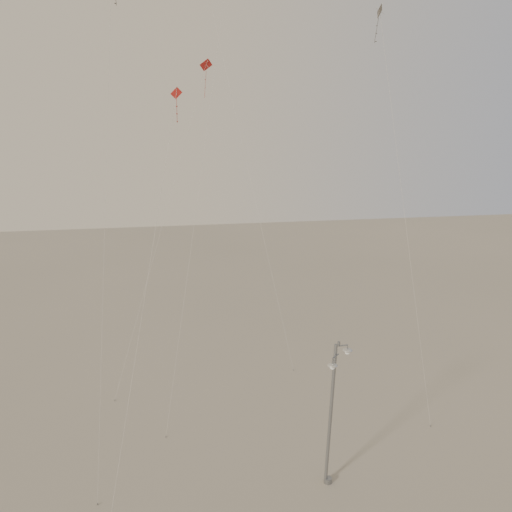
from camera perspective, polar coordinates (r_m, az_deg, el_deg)
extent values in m
plane|color=gray|center=(29.07, -2.04, -26.16)|extent=(160.00, 160.00, 0.00)
cylinder|color=gray|center=(30.29, 8.21, -24.03)|extent=(0.44, 0.44, 0.30)
cylinder|color=gray|center=(28.04, 8.51, -17.65)|extent=(0.47, 0.18, 8.20)
cylinder|color=gray|center=(26.21, 9.44, -9.81)|extent=(0.14, 0.14, 0.18)
cylinder|color=gray|center=(26.37, 9.93, -10.04)|extent=(0.50, 0.10, 0.07)
cylinder|color=gray|center=(26.53, 10.42, -10.26)|extent=(0.06, 0.06, 0.30)
ellipsoid|color=#B4B5B0|center=(26.59, 10.40, -10.55)|extent=(0.52, 0.52, 0.18)
cylinder|color=gray|center=(26.21, 9.08, -11.23)|extent=(0.49, 0.45, 0.07)
cylinder|color=gray|center=(26.06, 8.75, -11.87)|extent=(0.06, 0.06, 0.40)
ellipsoid|color=#B4B5B0|center=(26.14, 8.73, -12.26)|extent=(0.52, 0.52, 0.18)
cylinder|color=beige|center=(26.44, -16.94, 1.73)|extent=(2.09, 5.40, 26.70)
cylinder|color=gray|center=(29.93, -17.66, -25.41)|extent=(0.06, 0.06, 0.10)
cylinder|color=beige|center=(34.31, -6.10, 10.88)|extent=(6.59, 11.59, 33.74)
cylinder|color=gray|center=(33.96, -10.26, -19.65)|extent=(0.06, 0.06, 0.10)
cube|color=maroon|center=(28.74, -9.09, 17.91)|extent=(0.65, 0.18, 0.65)
cylinder|color=maroon|center=(28.84, -9.03, 16.06)|extent=(0.03, 0.20, 1.27)
cylinder|color=beige|center=(24.27, -12.88, -6.44)|extent=(4.46, 11.76, 20.74)
cube|color=#312D28|center=(33.01, 13.95, 25.54)|extent=(0.27, 0.88, 0.84)
cylinder|color=#312D28|center=(32.72, 13.60, 23.77)|extent=(0.22, 0.07, 1.37)
cylinder|color=beige|center=(32.17, 16.83, 2.76)|extent=(3.70, 3.33, 25.51)
cylinder|color=gray|center=(36.31, 19.31, -17.85)|extent=(0.06, 0.06, 0.10)
cylinder|color=beige|center=(41.59, -1.19, 11.11)|extent=(5.83, 10.72, 33.18)
cylinder|color=gray|center=(41.42, 4.30, -12.86)|extent=(0.06, 0.06, 0.10)
cube|color=maroon|center=(45.17, -5.73, 20.91)|extent=(1.11, 0.40, 1.01)
cylinder|color=maroon|center=(45.12, -5.82, 18.92)|extent=(0.21, 0.28, 2.15)
cylinder|color=beige|center=(39.63, -10.47, 4.18)|extent=(8.23, 11.12, 24.17)
cylinder|color=gray|center=(38.57, -15.85, -15.56)|extent=(0.06, 0.06, 0.10)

